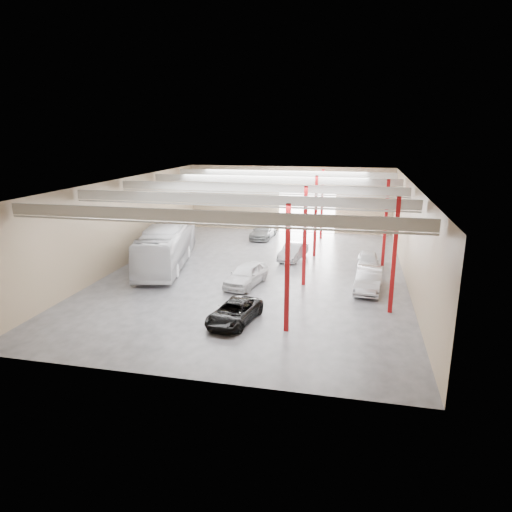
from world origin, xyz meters
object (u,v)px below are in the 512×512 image
at_px(black_sedan, 234,312).
at_px(car_row_c, 264,231).
at_px(car_row_b, 293,251).
at_px(car_right_far, 368,260).
at_px(car_right_near, 369,279).
at_px(car_row_a, 246,274).
at_px(coach_bus, 167,245).

xyz_separation_m(black_sedan, car_row_c, (-2.72, 21.52, 0.09)).
relative_size(car_row_b, car_right_far, 1.04).
bearing_deg(black_sedan, car_right_near, 53.94).
xyz_separation_m(black_sedan, car_right_near, (7.56, 7.29, 0.16)).
height_order(car_row_c, car_right_near, car_right_near).
height_order(car_row_a, car_row_c, car_row_a).
xyz_separation_m(car_row_a, car_row_c, (-1.82, 15.00, -0.08)).
height_order(car_row_a, car_right_near, car_row_a).
xyz_separation_m(coach_bus, black_sedan, (8.32, -9.99, -1.08)).
height_order(coach_bus, car_row_a, coach_bus).
xyz_separation_m(car_row_b, car_row_c, (-4.11, 7.50, 0.02)).
height_order(car_row_b, car_row_c, car_row_c).
relative_size(coach_bus, black_sedan, 2.73).
bearing_deg(car_right_far, black_sedan, -119.72).
xyz_separation_m(black_sedan, car_row_b, (1.39, 14.02, 0.08)).
xyz_separation_m(car_row_b, car_right_near, (6.17, -6.73, 0.09)).
bearing_deg(car_row_b, car_row_c, 129.51).
xyz_separation_m(car_row_a, car_right_near, (8.46, 0.77, -0.01)).
distance_m(coach_bus, car_row_b, 10.56).
distance_m(coach_bus, car_right_near, 16.13).
xyz_separation_m(black_sedan, car_right_far, (7.56, 12.49, 0.07)).
xyz_separation_m(coach_bus, car_row_a, (7.42, -3.47, -0.90)).
xyz_separation_m(car_row_c, car_right_near, (10.28, -14.23, 0.07)).
distance_m(black_sedan, car_right_far, 14.60).
xyz_separation_m(coach_bus, car_row_b, (9.71, 4.03, -1.00)).
relative_size(car_row_a, car_right_near, 0.98).
bearing_deg(car_row_a, car_row_b, 84.15).
bearing_deg(coach_bus, car_row_b, 10.66).
xyz_separation_m(coach_bus, car_right_near, (15.88, -2.70, -0.91)).
bearing_deg(car_row_c, car_right_far, -37.30).
bearing_deg(coach_bus, car_row_a, -36.95).
bearing_deg(car_row_c, car_right_near, -50.16).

